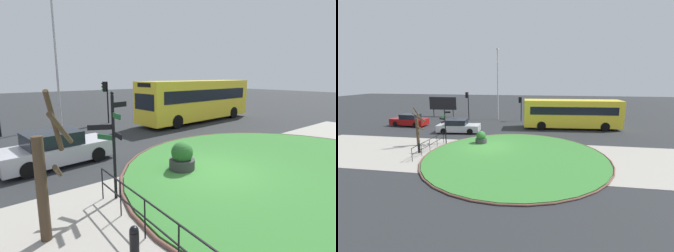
{
  "view_description": "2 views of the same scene",
  "coord_description": "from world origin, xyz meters",
  "views": [
    {
      "loc": [
        -7.27,
        -6.27,
        3.68
      ],
      "look_at": [
        1.02,
        4.1,
        1.1
      ],
      "focal_mm": 27.54,
      "sensor_mm": 36.0,
      "label": 1
    },
    {
      "loc": [
        4.42,
        -18.27,
        5.8
      ],
      "look_at": [
        1.11,
        2.81,
        1.31
      ],
      "focal_mm": 24.51,
      "sensor_mm": 36.0,
      "label": 2
    }
  ],
  "objects": [
    {
      "name": "ground",
      "position": [
        0.0,
        0.0,
        0.0
      ],
      "size": [
        120.0,
        120.0,
        0.0
      ],
      "primitive_type": "plane",
      "color": "#282B2D"
    },
    {
      "name": "planter_near_signpost",
      "position": [
        -0.85,
        0.89,
        0.54
      ],
      "size": [
        1.01,
        1.01,
        1.2
      ],
      "color": "#383838",
      "rests_on": "ground"
    },
    {
      "name": "grass_kerb_ring",
      "position": [
        2.56,
        -2.04,
        0.06
      ],
      "size": [
        13.67,
        13.67,
        0.11
      ],
      "primitive_type": "torus",
      "color": "brown",
      "rests_on": "ground"
    },
    {
      "name": "bollard_foreground",
      "position": [
        -4.98,
        -2.35,
        0.43
      ],
      "size": [
        0.19,
        0.19,
        0.85
      ],
      "color": "black",
      "rests_on": "ground"
    },
    {
      "name": "signpost_directional",
      "position": [
        -3.98,
        0.42,
        1.88
      ],
      "size": [
        1.17,
        1.13,
        3.25
      ],
      "color": "black",
      "rests_on": "ground"
    },
    {
      "name": "railing_grass_edge",
      "position": [
        -4.36,
        -1.8,
        0.65
      ],
      "size": [
        0.21,
        4.89,
        1.0
      ],
      "rotation": [
        0.0,
        0.0,
        4.68
      ],
      "color": "black",
      "rests_on": "ground"
    },
    {
      "name": "car_near_lane",
      "position": [
        -11.61,
        7.25,
        0.68
      ],
      "size": [
        4.57,
        2.08,
        1.46
      ],
      "rotation": [
        0.0,
        0.0,
        3.06
      ],
      "color": "maroon",
      "rests_on": "ground"
    },
    {
      "name": "grass_island",
      "position": [
        2.56,
        -2.04,
        0.05
      ],
      "size": [
        13.36,
        13.36,
        0.1
      ],
      "primitive_type": "cylinder",
      "color": "#387A33",
      "rests_on": "ground"
    },
    {
      "name": "billboard_left",
      "position": [
        -10.43,
        14.52,
        1.96
      ],
      "size": [
        4.26,
        0.18,
        2.96
      ],
      "rotation": [
        0.0,
        0.0,
        0.01
      ],
      "color": "black",
      "rests_on": "ground"
    },
    {
      "name": "street_tree_bare",
      "position": [
        -6.05,
        -0.47,
        1.5
      ],
      "size": [
        0.92,
        1.03,
        3.43
      ],
      "color": "#423323",
      "rests_on": "ground"
    },
    {
      "name": "sidewalk_paving",
      "position": [
        0.0,
        -2.06,
        0.01
      ],
      "size": [
        32.0,
        7.88,
        0.02
      ],
      "primitive_type": "cube",
      "color": "#9E998E",
      "rests_on": "ground"
    },
    {
      "name": "traffic_light_near",
      "position": [
        -5.81,
        12.25,
        2.83
      ],
      "size": [
        0.48,
        0.31,
        3.86
      ],
      "rotation": [
        0.0,
        0.0,
        3.37
      ],
      "color": "black",
      "rests_on": "ground"
    },
    {
      "name": "bus_yellow",
      "position": [
        7.82,
        8.8,
        1.78
      ],
      "size": [
        11.02,
        3.32,
        3.31
      ],
      "rotation": [
        0.0,
        0.0,
        3.21
      ],
      "color": "yellow",
      "rests_on": "ground"
    },
    {
      "name": "lamppost_tall",
      "position": [
        -1.72,
        13.42,
        5.15
      ],
      "size": [
        0.32,
        0.32,
        9.7
      ],
      "color": "#B7B7BC",
      "rests_on": "ground"
    },
    {
      "name": "car_far_lane",
      "position": [
        -4.42,
        4.81,
        0.66
      ],
      "size": [
        4.65,
        2.24,
        1.42
      ],
      "rotation": [
        0.0,
        0.0,
        0.09
      ],
      "color": "#B7B7BC",
      "rests_on": "ground"
    },
    {
      "name": "traffic_light_far",
      "position": [
        1.52,
        12.55,
        2.4
      ],
      "size": [
        0.48,
        0.32,
        3.26
      ],
      "rotation": [
        0.0,
        0.0,
        2.89
      ],
      "color": "black",
      "rests_on": "ground"
    }
  ]
}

